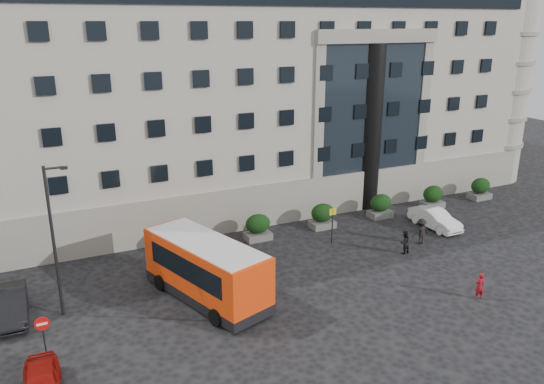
{
  "coord_description": "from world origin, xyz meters",
  "views": [
    {
      "loc": [
        -12.57,
        -23.57,
        14.54
      ],
      "look_at": [
        0.07,
        3.12,
        5.0
      ],
      "focal_mm": 35.0,
      "sensor_mm": 36.0,
      "label": 1
    }
  ],
  "objects_px": {
    "pedestrian_b": "(404,242)",
    "hedge_e": "(433,197)",
    "hedge_c": "(323,216)",
    "hedge_d": "(381,206)",
    "street_lamp": "(54,237)",
    "hedge_f": "(480,188)",
    "hedge_b": "(258,227)",
    "pedestrian_a": "(480,286)",
    "pedestrian_c": "(421,231)",
    "white_taxi": "(435,219)",
    "minibus": "(206,267)",
    "bus_stop_sign": "(332,220)",
    "parked_car_a": "(41,383)",
    "hedge_a": "(185,239)",
    "parked_car_d": "(54,220)",
    "no_entry_sign": "(43,330)",
    "parked_car_b": "(11,305)"
  },
  "relations": [
    {
      "from": "minibus",
      "to": "parked_car_d",
      "type": "xyz_separation_m",
      "value": [
        -6.84,
        14.53,
        -1.15
      ]
    },
    {
      "from": "hedge_b",
      "to": "parked_car_b",
      "type": "height_order",
      "value": "hedge_b"
    },
    {
      "from": "hedge_e",
      "to": "no_entry_sign",
      "type": "relative_size",
      "value": 0.79
    },
    {
      "from": "hedge_e",
      "to": "no_entry_sign",
      "type": "bearing_deg",
      "value": -163.48
    },
    {
      "from": "white_taxi",
      "to": "pedestrian_c",
      "type": "height_order",
      "value": "pedestrian_c"
    },
    {
      "from": "hedge_e",
      "to": "street_lamp",
      "type": "xyz_separation_m",
      "value": [
        -28.74,
        -4.8,
        3.44
      ]
    },
    {
      "from": "hedge_d",
      "to": "pedestrian_c",
      "type": "xyz_separation_m",
      "value": [
        -0.6,
        -5.42,
        -0.03
      ]
    },
    {
      "from": "minibus",
      "to": "pedestrian_a",
      "type": "distance_m",
      "value": 14.96
    },
    {
      "from": "hedge_f",
      "to": "white_taxi",
      "type": "xyz_separation_m",
      "value": [
        -8.15,
        -3.58,
        -0.21
      ]
    },
    {
      "from": "hedge_a",
      "to": "parked_car_d",
      "type": "relative_size",
      "value": 0.37
    },
    {
      "from": "no_entry_sign",
      "to": "pedestrian_c",
      "type": "bearing_deg",
      "value": 8.11
    },
    {
      "from": "hedge_b",
      "to": "bus_stop_sign",
      "type": "distance_m",
      "value": 5.19
    },
    {
      "from": "minibus",
      "to": "white_taxi",
      "type": "bearing_deg",
      "value": -9.7
    },
    {
      "from": "hedge_d",
      "to": "parked_car_d",
      "type": "height_order",
      "value": "hedge_d"
    },
    {
      "from": "white_taxi",
      "to": "pedestrian_c",
      "type": "xyz_separation_m",
      "value": [
        -2.85,
        -1.84,
        0.18
      ]
    },
    {
      "from": "hedge_d",
      "to": "white_taxi",
      "type": "bearing_deg",
      "value": -57.9
    },
    {
      "from": "hedge_f",
      "to": "pedestrian_a",
      "type": "bearing_deg",
      "value": -135.92
    },
    {
      "from": "parked_car_a",
      "to": "bus_stop_sign",
      "type": "bearing_deg",
      "value": 26.44
    },
    {
      "from": "bus_stop_sign",
      "to": "pedestrian_a",
      "type": "bearing_deg",
      "value": -71.82
    },
    {
      "from": "no_entry_sign",
      "to": "minibus",
      "type": "xyz_separation_m",
      "value": [
        8.34,
        2.51,
        0.19
      ]
    },
    {
      "from": "hedge_c",
      "to": "hedge_d",
      "type": "height_order",
      "value": "same"
    },
    {
      "from": "no_entry_sign",
      "to": "parked_car_a",
      "type": "relative_size",
      "value": 0.62
    },
    {
      "from": "parked_car_a",
      "to": "parked_car_b",
      "type": "bearing_deg",
      "value": 101.12
    },
    {
      "from": "street_lamp",
      "to": "minibus",
      "type": "relative_size",
      "value": 0.94
    },
    {
      "from": "no_entry_sign",
      "to": "parked_car_a",
      "type": "distance_m",
      "value": 2.56
    },
    {
      "from": "pedestrian_b",
      "to": "pedestrian_c",
      "type": "xyz_separation_m",
      "value": [
        2.09,
        0.84,
        0.11
      ]
    },
    {
      "from": "pedestrian_a",
      "to": "hedge_d",
      "type": "bearing_deg",
      "value": -90.35
    },
    {
      "from": "hedge_f",
      "to": "bus_stop_sign",
      "type": "bearing_deg",
      "value": -170.37
    },
    {
      "from": "hedge_b",
      "to": "hedge_f",
      "type": "xyz_separation_m",
      "value": [
        20.8,
        0.0,
        0.0
      ]
    },
    {
      "from": "hedge_b",
      "to": "no_entry_sign",
      "type": "xyz_separation_m",
      "value": [
        -14.2,
        -8.84,
        0.72
      ]
    },
    {
      "from": "pedestrian_b",
      "to": "hedge_e",
      "type": "bearing_deg",
      "value": -149.21
    },
    {
      "from": "bus_stop_sign",
      "to": "white_taxi",
      "type": "relative_size",
      "value": 0.58
    },
    {
      "from": "pedestrian_b",
      "to": "pedestrian_c",
      "type": "distance_m",
      "value": 2.26
    },
    {
      "from": "hedge_c",
      "to": "no_entry_sign",
      "type": "bearing_deg",
      "value": -155.51
    },
    {
      "from": "no_entry_sign",
      "to": "hedge_d",
      "type": "bearing_deg",
      "value": 19.76
    },
    {
      "from": "pedestrian_c",
      "to": "street_lamp",
      "type": "bearing_deg",
      "value": 4.41
    },
    {
      "from": "parked_car_a",
      "to": "hedge_a",
      "type": "bearing_deg",
      "value": 52.66
    },
    {
      "from": "hedge_e",
      "to": "parked_car_b",
      "type": "bearing_deg",
      "value": -172.67
    },
    {
      "from": "street_lamp",
      "to": "parked_car_a",
      "type": "height_order",
      "value": "street_lamp"
    },
    {
      "from": "hedge_b",
      "to": "hedge_f",
      "type": "bearing_deg",
      "value": 0.0
    },
    {
      "from": "pedestrian_c",
      "to": "bus_stop_sign",
      "type": "bearing_deg",
      "value": -19.54
    },
    {
      "from": "white_taxi",
      "to": "pedestrian_a",
      "type": "height_order",
      "value": "pedestrian_a"
    },
    {
      "from": "hedge_e",
      "to": "pedestrian_c",
      "type": "distance_m",
      "value": 7.94
    },
    {
      "from": "hedge_a",
      "to": "hedge_c",
      "type": "height_order",
      "value": "same"
    },
    {
      "from": "hedge_c",
      "to": "hedge_e",
      "type": "relative_size",
      "value": 1.0
    },
    {
      "from": "hedge_e",
      "to": "parked_car_b",
      "type": "distance_m",
      "value": 31.45
    },
    {
      "from": "parked_car_b",
      "to": "pedestrian_c",
      "type": "xyz_separation_m",
      "value": [
        25.39,
        -1.41,
        0.16
      ]
    },
    {
      "from": "bus_stop_sign",
      "to": "minibus",
      "type": "height_order",
      "value": "minibus"
    },
    {
      "from": "street_lamp",
      "to": "hedge_f",
      "type": "bearing_deg",
      "value": 8.05
    },
    {
      "from": "white_taxi",
      "to": "pedestrian_b",
      "type": "height_order",
      "value": "pedestrian_b"
    }
  ]
}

